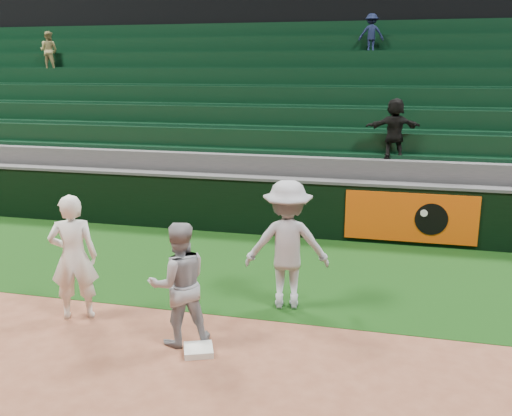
{
  "coord_description": "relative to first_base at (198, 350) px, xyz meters",
  "views": [
    {
      "loc": [
        2.64,
        -6.46,
        3.54
      ],
      "look_at": [
        0.47,
        2.3,
        1.3
      ],
      "focal_mm": 40.0,
      "sensor_mm": 36.0,
      "label": 1
    }
  ],
  "objects": [
    {
      "name": "base_coach",
      "position": [
        0.81,
        1.71,
        0.94
      ],
      "size": [
        1.37,
        0.96,
        1.94
      ],
      "primitive_type": "imported",
      "rotation": [
        0.0,
        0.0,
        3.35
      ],
      "color": "#A3A5B1",
      "rests_on": "foul_grass"
    },
    {
      "name": "stadium_seating",
      "position": [
        -0.35,
        9.21,
        1.66
      ],
      "size": [
        36.0,
        5.95,
        4.95
      ],
      "color": "#3E3E41",
      "rests_on": "ground"
    },
    {
      "name": "foul_grass",
      "position": [
        -0.35,
        3.24,
        -0.04
      ],
      "size": [
        36.0,
        4.2,
        0.01
      ],
      "primitive_type": "cube",
      "color": "black",
      "rests_on": "ground"
    },
    {
      "name": "first_baseman",
      "position": [
        -2.07,
        0.6,
        0.87
      ],
      "size": [
        0.78,
        0.66,
        1.83
      ],
      "primitive_type": "imported",
      "rotation": [
        0.0,
        0.0,
        3.55
      ],
      "color": "white",
      "rests_on": "ground"
    },
    {
      "name": "first_base",
      "position": [
        0.0,
        0.0,
        0.0
      ],
      "size": [
        0.47,
        0.47,
        0.08
      ],
      "primitive_type": "cube",
      "rotation": [
        0.0,
        0.0,
        0.39
      ],
      "color": "white",
      "rests_on": "ground"
    },
    {
      "name": "baserunner",
      "position": [
        -0.33,
        0.23,
        0.78
      ],
      "size": [
        1.01,
        0.95,
        1.64
      ],
      "primitive_type": "imported",
      "rotation": [
        0.0,
        0.0,
        3.7
      ],
      "color": "#92939B",
      "rests_on": "ground"
    },
    {
      "name": "ground",
      "position": [
        -0.35,
        0.24,
        -0.04
      ],
      "size": [
        70.0,
        70.0,
        0.0
      ],
      "primitive_type": "plane",
      "color": "brown",
      "rests_on": "ground"
    },
    {
      "name": "upper_deck",
      "position": [
        -0.35,
        17.69,
        5.96
      ],
      "size": [
        40.0,
        12.0,
        12.0
      ],
      "primitive_type": "cube",
      "color": "black",
      "rests_on": "ground"
    },
    {
      "name": "field_wall",
      "position": [
        -0.32,
        5.43,
        0.59
      ],
      "size": [
        36.0,
        0.45,
        1.25
      ],
      "color": "black",
      "rests_on": "ground"
    }
  ]
}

